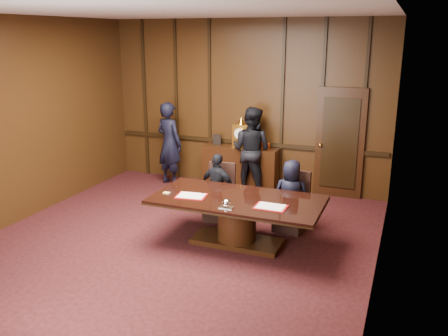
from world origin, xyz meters
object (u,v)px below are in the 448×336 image
signatory_left (218,188)px  witness_right (251,150)px  signatory_right (291,196)px  conference_table (237,213)px  sideboard (241,166)px  witness_left (169,144)px

signatory_left → witness_right: size_ratio=0.68×
signatory_left → signatory_right: size_ratio=0.98×
conference_table → signatory_left: signatory_left is taller
signatory_left → sideboard: bearing=-71.9°
conference_table → signatory_right: size_ratio=2.14×
signatory_right → sideboard: bearing=-55.2°
sideboard → conference_table: 2.83m
sideboard → conference_table: bearing=-71.5°
conference_table → signatory_right: signatory_right is taller
conference_table → signatory_right: (0.65, 0.80, 0.10)m
signatory_right → witness_left: witness_left is taller
sideboard → signatory_left: bearing=-82.5°
sideboard → witness_right: size_ratio=0.90×
signatory_right → witness_right: 2.16m
signatory_left → witness_left: bearing=-31.1°
signatory_left → witness_left: (-1.79, 1.59, 0.30)m
witness_left → witness_right: bearing=-157.3°
witness_right → sideboard: bearing=-20.4°
conference_table → witness_right: 2.63m
signatory_left → witness_left: size_ratio=0.67×
conference_table → sideboard: bearing=108.5°
witness_right → signatory_left: bearing=98.2°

